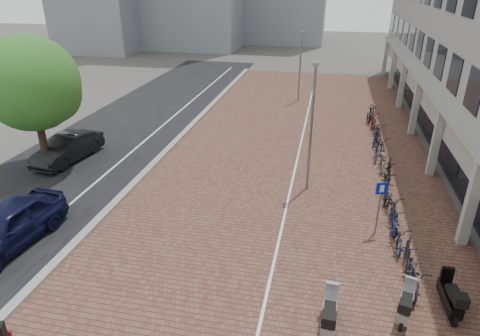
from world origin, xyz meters
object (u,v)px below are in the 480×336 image
object	(u,v)px
car_navy	(6,226)
scooter_front	(406,303)
scooter_mid	(450,295)
parking_sign	(380,201)
car_dark	(68,148)
scooter_back	(329,313)

from	to	relation	value
car_navy	scooter_front	xyz separation A→B (m)	(13.61, -0.69, -0.29)
scooter_mid	parking_sign	size ratio (longest dim) A/B	0.76
car_dark	scooter_front	distance (m)	17.89
scooter_back	scooter_mid	bearing A→B (deg)	26.36
scooter_mid	scooter_front	bearing A→B (deg)	-159.66
scooter_front	scooter_back	xyz separation A→B (m)	(-2.13, -0.92, 0.06)
parking_sign	car_navy	bearing A→B (deg)	171.64
car_dark	scooter_front	world-z (taller)	car_dark
car_dark	car_navy	bearing A→B (deg)	-65.63
scooter_mid	scooter_back	distance (m)	3.73
car_navy	scooter_front	bearing A→B (deg)	2.36
parking_sign	car_dark	bearing A→B (deg)	142.39
scooter_back	parking_sign	world-z (taller)	parking_sign
scooter_back	car_dark	bearing A→B (deg)	149.89
scooter_front	scooter_mid	xyz separation A→B (m)	(1.29, 0.55, 0.04)
car_navy	car_dark	world-z (taller)	car_navy
scooter_front	parking_sign	size ratio (longest dim) A/B	0.71
car_navy	scooter_mid	xyz separation A→B (m)	(14.90, -0.13, -0.25)
car_navy	scooter_back	distance (m)	11.59
car_navy	scooter_back	world-z (taller)	car_navy
scooter_back	car_navy	bearing A→B (deg)	175.14
scooter_front	car_navy	bearing A→B (deg)	-167.60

